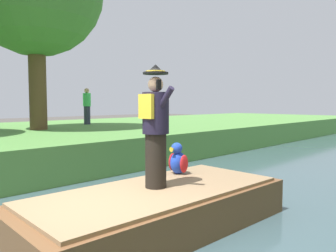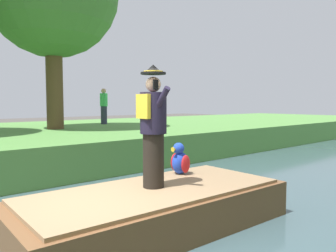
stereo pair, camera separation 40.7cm
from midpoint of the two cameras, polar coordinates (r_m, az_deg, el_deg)
The scene contains 5 objects.
canal_water at distance 4.73m, azimuth -10.02°, elevation -20.33°, with size 6.71×48.00×0.10m, color #3D565B.
boat at distance 5.18m, azimuth 0.12°, elevation -13.91°, with size 1.95×4.26×0.61m.
person_pirate at distance 5.01m, azimuth -0.22°, elevation -0.09°, with size 0.61×0.42×1.85m.
parrot_plush at distance 6.04m, azimuth 3.98°, elevation -5.90°, with size 0.36×0.35×0.57m.
person_bystander at distance 15.25m, azimuth -10.15°, elevation 3.38°, with size 0.34×0.34×1.60m.
Camera 2 is at (3.84, -2.06, 2.00)m, focal length 35.73 mm.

